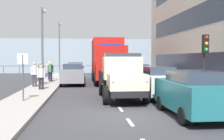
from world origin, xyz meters
name	(u,v)px	position (x,y,z in m)	size (l,w,h in m)	color
ground_plane	(107,90)	(0.00, -8.23, 0.00)	(80.00, 80.00, 0.00)	#38383D
sidewalk_left	(171,88)	(-4.45, -8.23, 0.07)	(2.14, 38.38, 0.15)	#9E9993
sidewalk_right	(40,90)	(4.45, -8.23, 0.07)	(2.14, 38.38, 0.15)	#9E9993
road_centreline_markings	(107,90)	(0.00, -8.20, 0.00)	(0.12, 35.06, 0.01)	silver
sea_horizon	(94,56)	(0.00, -30.42, 2.50)	(80.00, 0.80, 5.00)	#8C9EAD
seawall_railing	(95,67)	(0.00, -26.82, 0.92)	(28.08, 0.08, 1.20)	#4C5156
truck_vintage_cream	(122,77)	(-0.42, -3.91, 1.18)	(2.17, 5.64, 2.43)	black
lorry_cargo_red	(107,59)	(-0.51, -13.84, 2.08)	(2.58, 8.20, 3.87)	red
car_teal_kerbside_near	(192,93)	(-2.44, 0.34, 0.89)	(1.80, 4.20, 1.72)	#1E6670
car_white_kerbside_1	(156,81)	(-2.44, -4.73, 0.90)	(1.76, 4.55, 1.72)	white
car_red_kerbside_2	(136,75)	(-2.44, -10.75, 0.90)	(1.91, 4.15, 1.72)	#B21E1E
car_black_kerbside_3	(125,71)	(-2.44, -16.29, 0.90)	(1.84, 4.42, 1.72)	black
car_grey_oppositeside_0	(73,74)	(2.44, -12.32, 0.90)	(1.90, 4.49, 1.72)	slate
car_navy_oppositeside_1	(75,70)	(2.44, -18.73, 0.90)	(1.89, 3.99, 1.72)	navy
pedestrian_couple_b	(41,75)	(4.32, -7.93, 1.09)	(0.53, 0.34, 1.60)	black
pedestrian_near_railing	(34,72)	(5.05, -9.71, 1.18)	(0.53, 0.34, 1.75)	#383342
pedestrian_by_lamp	(41,71)	(4.94, -11.87, 1.17)	(0.53, 0.34, 1.73)	black
pedestrian_in_dark_coat	(50,70)	(4.46, -14.06, 1.14)	(0.53, 0.34, 1.69)	black
pedestrian_strolling	(49,68)	(4.84, -16.47, 1.19)	(0.53, 0.34, 1.76)	#383342
traffic_light_near	(205,52)	(-4.48, -3.03, 2.47)	(0.28, 0.41, 3.20)	black
lamp_post_promenade	(43,38)	(4.64, -11.01, 3.66)	(0.32, 1.14, 5.81)	#59595B
lamp_post_far	(59,43)	(4.45, -23.31, 3.93)	(0.32, 1.14, 6.32)	#59595B
street_sign	(23,69)	(4.43, -3.20, 1.68)	(0.50, 0.07, 2.25)	#4C4C4C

